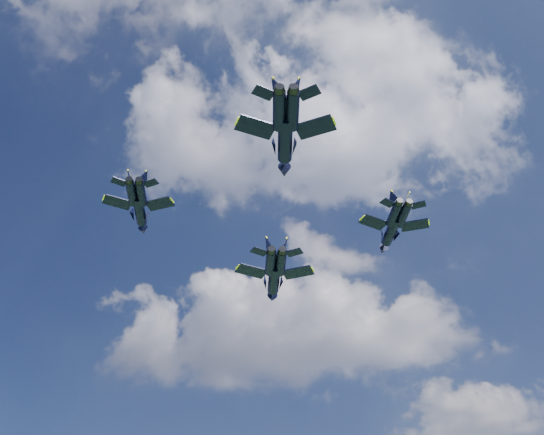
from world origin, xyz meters
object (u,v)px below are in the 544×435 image
(jet_lead, at_px, (274,280))
(jet_slot, at_px, (285,142))
(jet_left, at_px, (140,212))
(jet_right, at_px, (390,232))

(jet_lead, relative_size, jet_slot, 1.08)
(jet_left, height_order, jet_right, jet_left)
(jet_left, relative_size, jet_right, 1.01)
(jet_lead, bearing_deg, jet_right, -47.23)
(jet_right, bearing_deg, jet_left, 175.16)
(jet_lead, distance_m, jet_right, 25.03)
(jet_left, bearing_deg, jet_lead, 38.32)
(jet_right, height_order, jet_slot, jet_slot)
(jet_left, distance_m, jet_right, 38.82)
(jet_lead, relative_size, jet_left, 1.27)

